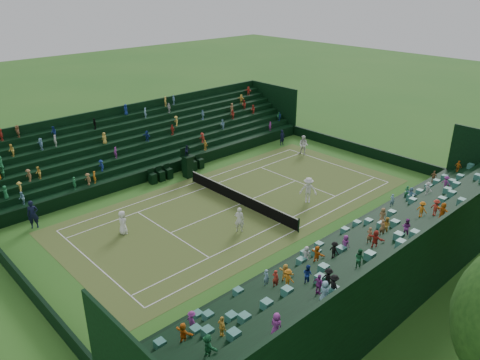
{
  "coord_description": "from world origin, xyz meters",
  "views": [
    {
      "loc": [
        23.21,
        -21.6,
        15.85
      ],
      "look_at": [
        0.0,
        0.0,
        2.0
      ],
      "focal_mm": 35.0,
      "sensor_mm": 36.0,
      "label": 1
    }
  ],
  "objects_px": {
    "player_near_east": "(239,220)",
    "player_far_west": "(304,145)",
    "umpire_chair": "(188,164)",
    "tennis_net": "(240,198)",
    "player_near_west": "(123,222)",
    "player_far_east": "(308,190)"
  },
  "relations": [
    {
      "from": "player_far_east",
      "to": "umpire_chair",
      "type": "bearing_deg",
      "value": 160.92
    },
    {
      "from": "player_near_east",
      "to": "player_near_west",
      "type": "bearing_deg",
      "value": 12.59
    },
    {
      "from": "tennis_net",
      "to": "player_near_east",
      "type": "height_order",
      "value": "player_near_east"
    },
    {
      "from": "tennis_net",
      "to": "umpire_chair",
      "type": "xyz_separation_m",
      "value": [
        -6.9,
        0.34,
        0.7
      ]
    },
    {
      "from": "player_near_east",
      "to": "player_far_east",
      "type": "height_order",
      "value": "player_far_east"
    },
    {
      "from": "player_near_west",
      "to": "player_far_west",
      "type": "bearing_deg",
      "value": -65.61
    },
    {
      "from": "tennis_net",
      "to": "player_near_east",
      "type": "distance_m",
      "value": 4.12
    },
    {
      "from": "umpire_chair",
      "to": "tennis_net",
      "type": "bearing_deg",
      "value": -2.82
    },
    {
      "from": "umpire_chair",
      "to": "player_near_east",
      "type": "relative_size",
      "value": 1.59
    },
    {
      "from": "player_far_west",
      "to": "umpire_chair",
      "type": "bearing_deg",
      "value": -127.45
    },
    {
      "from": "umpire_chair",
      "to": "player_near_west",
      "type": "height_order",
      "value": "umpire_chair"
    },
    {
      "from": "player_near_west",
      "to": "player_far_east",
      "type": "relative_size",
      "value": 0.82
    },
    {
      "from": "umpire_chair",
      "to": "player_near_west",
      "type": "relative_size",
      "value": 1.71
    },
    {
      "from": "tennis_net",
      "to": "player_far_west",
      "type": "bearing_deg",
      "value": 107.54
    },
    {
      "from": "player_near_west",
      "to": "player_near_east",
      "type": "distance_m",
      "value": 7.77
    },
    {
      "from": "player_far_west",
      "to": "player_far_east",
      "type": "xyz_separation_m",
      "value": [
        7.0,
        -7.82,
        0.07
      ]
    },
    {
      "from": "player_near_west",
      "to": "player_near_east",
      "type": "height_order",
      "value": "player_near_east"
    },
    {
      "from": "umpire_chair",
      "to": "player_near_west",
      "type": "bearing_deg",
      "value": -62.05
    },
    {
      "from": "tennis_net",
      "to": "player_far_west",
      "type": "xyz_separation_m",
      "value": [
        -3.74,
        11.83,
        0.42
      ]
    },
    {
      "from": "umpire_chair",
      "to": "player_far_east",
      "type": "relative_size",
      "value": 1.41
    },
    {
      "from": "player_far_east",
      "to": "player_near_east",
      "type": "bearing_deg",
      "value": -131.35
    },
    {
      "from": "player_near_east",
      "to": "player_far_west",
      "type": "height_order",
      "value": "player_far_west"
    }
  ]
}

